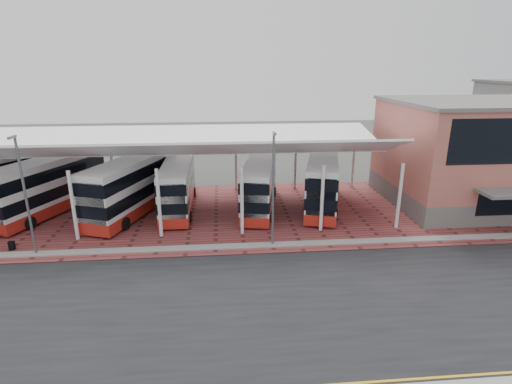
% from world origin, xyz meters
% --- Properties ---
extents(ground, '(140.00, 140.00, 0.00)m').
position_xyz_m(ground, '(0.00, 0.00, 0.00)').
color(ground, '#3E403C').
extents(road, '(120.00, 14.00, 0.02)m').
position_xyz_m(road, '(0.00, -1.00, 0.01)').
color(road, black).
rests_on(road, ground).
extents(forecourt, '(72.00, 16.00, 0.06)m').
position_xyz_m(forecourt, '(2.00, 13.00, 0.03)').
color(forecourt, brown).
rests_on(forecourt, ground).
extents(north_kerb, '(120.00, 0.80, 0.14)m').
position_xyz_m(north_kerb, '(0.00, 6.20, 0.07)').
color(north_kerb, gray).
rests_on(north_kerb, ground).
extents(canopy, '(37.00, 11.63, 7.07)m').
position_xyz_m(canopy, '(-6.00, 13.94, 5.80)').
color(canopy, silver).
rests_on(canopy, ground).
extents(terminal, '(18.40, 14.40, 9.25)m').
position_xyz_m(terminal, '(23.00, 13.92, 4.66)').
color(terminal, '#605D5B').
rests_on(terminal, ground).
extents(lamp_west, '(0.16, 0.90, 8.07)m').
position_xyz_m(lamp_west, '(-14.00, 6.27, 4.36)').
color(lamp_west, '#56585E').
rests_on(lamp_west, ground).
extents(lamp_east, '(0.16, 0.90, 8.07)m').
position_xyz_m(lamp_east, '(2.00, 6.27, 4.36)').
color(lamp_east, '#56585E').
rests_on(lamp_east, ground).
extents(bus_1, '(6.76, 11.38, 4.64)m').
position_xyz_m(bus_1, '(-16.01, 14.47, 2.36)').
color(bus_1, silver).
rests_on(bus_1, forecourt).
extents(bus_2, '(6.34, 11.58, 4.69)m').
position_xyz_m(bus_2, '(-8.88, 13.71, 2.39)').
color(bus_2, silver).
rests_on(bus_2, forecourt).
extents(bus_3, '(2.57, 10.10, 4.16)m').
position_xyz_m(bus_3, '(-5.23, 14.25, 2.13)').
color(bus_3, silver).
rests_on(bus_3, forecourt).
extents(bus_4, '(4.15, 10.47, 4.21)m').
position_xyz_m(bus_4, '(1.82, 13.89, 2.15)').
color(bus_4, silver).
rests_on(bus_4, forecourt).
extents(bus_5, '(5.26, 11.14, 4.48)m').
position_xyz_m(bus_5, '(7.39, 13.96, 2.28)').
color(bus_5, silver).
rests_on(bus_5, forecourt).
extents(suitcase, '(0.36, 0.26, 0.62)m').
position_xyz_m(suitcase, '(-15.88, 7.06, 0.37)').
color(suitcase, black).
rests_on(suitcase, forecourt).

